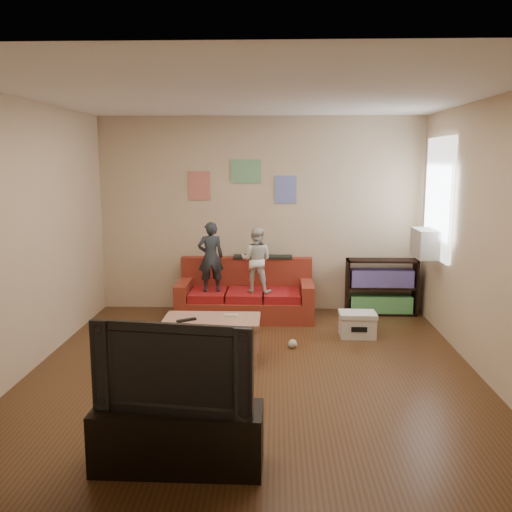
{
  "coord_description": "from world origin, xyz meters",
  "views": [
    {
      "loc": [
        0.22,
        -5.45,
        2.12
      ],
      "look_at": [
        0.0,
        0.8,
        1.05
      ],
      "focal_mm": 40.0,
      "sensor_mm": 36.0,
      "label": 1
    }
  ],
  "objects_px": {
    "bookshelf": "(381,290)",
    "tv_stand": "(178,438)",
    "file_box": "(357,324)",
    "coffee_table": "(212,324)",
    "child_b": "(256,260)",
    "sofa": "(246,297)",
    "child_a": "(211,257)",
    "television": "(176,364)"
  },
  "relations": [
    {
      "from": "bookshelf",
      "to": "tv_stand",
      "type": "xyz_separation_m",
      "value": [
        -2.12,
        -4.07,
        -0.12
      ]
    },
    {
      "from": "file_box",
      "to": "bookshelf",
      "type": "bearing_deg",
      "value": 66.03
    },
    {
      "from": "coffee_table",
      "to": "tv_stand",
      "type": "bearing_deg",
      "value": -89.81
    },
    {
      "from": "child_b",
      "to": "bookshelf",
      "type": "xyz_separation_m",
      "value": [
        1.71,
        0.35,
        -0.47
      ]
    },
    {
      "from": "coffee_table",
      "to": "file_box",
      "type": "xyz_separation_m",
      "value": [
        1.66,
        0.86,
        -0.24
      ]
    },
    {
      "from": "coffee_table",
      "to": "tv_stand",
      "type": "height_order",
      "value": "coffee_table"
    },
    {
      "from": "sofa",
      "to": "child_a",
      "type": "relative_size",
      "value": 1.94
    },
    {
      "from": "tv_stand",
      "to": "television",
      "type": "xyz_separation_m",
      "value": [
        -0.0,
        0.0,
        0.53
      ]
    },
    {
      "from": "file_box",
      "to": "child_b",
      "type": "bearing_deg",
      "value": 150.96
    },
    {
      "from": "child_b",
      "to": "file_box",
      "type": "relative_size",
      "value": 1.98
    },
    {
      "from": "coffee_table",
      "to": "file_box",
      "type": "height_order",
      "value": "coffee_table"
    },
    {
      "from": "sofa",
      "to": "child_b",
      "type": "height_order",
      "value": "child_b"
    },
    {
      "from": "file_box",
      "to": "sofa",
      "type": "bearing_deg",
      "value": 148.52
    },
    {
      "from": "file_box",
      "to": "tv_stand",
      "type": "distance_m",
      "value": 3.45
    },
    {
      "from": "child_b",
      "to": "television",
      "type": "distance_m",
      "value": 3.74
    },
    {
      "from": "sofa",
      "to": "file_box",
      "type": "relative_size",
      "value": 4.15
    },
    {
      "from": "tv_stand",
      "to": "file_box",
      "type": "bearing_deg",
      "value": 62.25
    },
    {
      "from": "sofa",
      "to": "coffee_table",
      "type": "xyz_separation_m",
      "value": [
        -0.27,
        -1.71,
        0.12
      ]
    },
    {
      "from": "coffee_table",
      "to": "television",
      "type": "bearing_deg",
      "value": -89.81
    },
    {
      "from": "bookshelf",
      "to": "file_box",
      "type": "xyz_separation_m",
      "value": [
        -0.46,
        -1.04,
        -0.19
      ]
    },
    {
      "from": "sofa",
      "to": "file_box",
      "type": "distance_m",
      "value": 1.64
    },
    {
      "from": "child_b",
      "to": "tv_stand",
      "type": "relative_size",
      "value": 0.74
    },
    {
      "from": "sofa",
      "to": "television",
      "type": "distance_m",
      "value": 3.92
    },
    {
      "from": "television",
      "to": "sofa",
      "type": "bearing_deg",
      "value": 94.22
    },
    {
      "from": "sofa",
      "to": "tv_stand",
      "type": "xyz_separation_m",
      "value": [
        -0.26,
        -3.88,
        -0.05
      ]
    },
    {
      "from": "coffee_table",
      "to": "television",
      "type": "xyz_separation_m",
      "value": [
        0.01,
        -2.17,
        0.36
      ]
    },
    {
      "from": "television",
      "to": "bookshelf",
      "type": "bearing_deg",
      "value": 70.56
    },
    {
      "from": "coffee_table",
      "to": "tv_stand",
      "type": "xyz_separation_m",
      "value": [
        0.01,
        -2.17,
        -0.17
      ]
    },
    {
      "from": "child_a",
      "to": "child_b",
      "type": "distance_m",
      "value": 0.6
    },
    {
      "from": "tv_stand",
      "to": "coffee_table",
      "type": "bearing_deg",
      "value": 91.11
    },
    {
      "from": "sofa",
      "to": "coffee_table",
      "type": "distance_m",
      "value": 1.74
    },
    {
      "from": "child_a",
      "to": "bookshelf",
      "type": "relative_size",
      "value": 0.98
    },
    {
      "from": "bookshelf",
      "to": "child_a",
      "type": "bearing_deg",
      "value": -171.32
    },
    {
      "from": "sofa",
      "to": "bookshelf",
      "type": "distance_m",
      "value": 1.87
    },
    {
      "from": "bookshelf",
      "to": "tv_stand",
      "type": "distance_m",
      "value": 4.59
    },
    {
      "from": "television",
      "to": "child_b",
      "type": "bearing_deg",
      "value": 91.78
    },
    {
      "from": "child_a",
      "to": "tv_stand",
      "type": "bearing_deg",
      "value": 81.47
    },
    {
      "from": "sofa",
      "to": "file_box",
      "type": "xyz_separation_m",
      "value": [
        1.39,
        -0.85,
        -0.11
      ]
    },
    {
      "from": "child_b",
      "to": "file_box",
      "type": "bearing_deg",
      "value": 163.61
    },
    {
      "from": "child_a",
      "to": "television",
      "type": "xyz_separation_m",
      "value": [
        0.19,
        -3.71,
        -0.09
      ]
    },
    {
      "from": "coffee_table",
      "to": "bookshelf",
      "type": "xyz_separation_m",
      "value": [
        2.12,
        1.9,
        -0.05
      ]
    },
    {
      "from": "file_box",
      "to": "television",
      "type": "distance_m",
      "value": 3.5
    }
  ]
}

